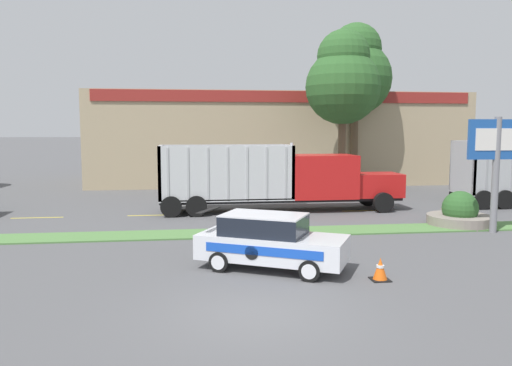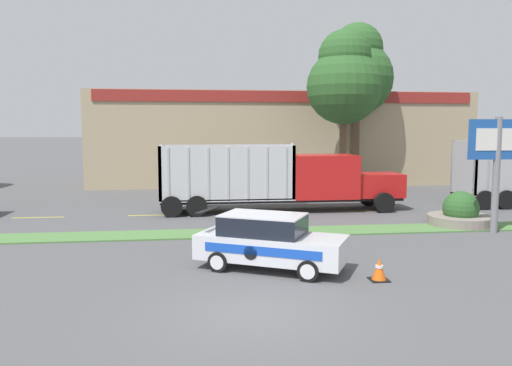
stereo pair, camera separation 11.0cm
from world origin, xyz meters
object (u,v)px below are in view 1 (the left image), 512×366
at_px(rally_car, 270,241).
at_px(stone_planter, 460,214).
at_px(traffic_cone, 380,269).
at_px(dump_truck_lead, 300,181).
at_px(store_sign_post, 497,152).

bearing_deg(rally_car, stone_planter, 31.50).
xyz_separation_m(rally_car, traffic_cone, (2.87, -1.53, -0.53)).
relative_size(dump_truck_lead, traffic_cone, 19.77).
xyz_separation_m(stone_planter, traffic_cone, (-6.45, -7.24, -0.19)).
bearing_deg(rally_car, dump_truck_lead, 72.94).
height_order(dump_truck_lead, store_sign_post, store_sign_post).
bearing_deg(traffic_cone, rally_car, 151.91).
bearing_deg(traffic_cone, stone_planter, 48.31).
xyz_separation_m(dump_truck_lead, traffic_cone, (-0.37, -12.10, -1.25)).
bearing_deg(stone_planter, dump_truck_lead, 141.36).
height_order(store_sign_post, traffic_cone, store_sign_post).
bearing_deg(rally_car, store_sign_post, 22.68).
distance_m(dump_truck_lead, stone_planter, 7.85).
bearing_deg(dump_truck_lead, rally_car, -107.06).
bearing_deg(stone_planter, traffic_cone, -131.69).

